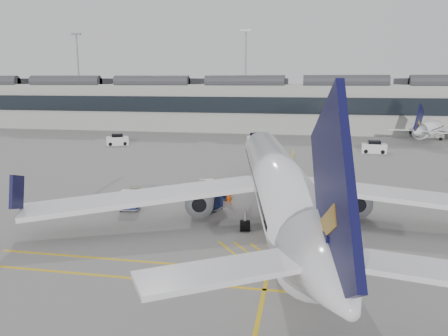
% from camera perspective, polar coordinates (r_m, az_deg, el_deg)
% --- Properties ---
extents(ground, '(220.00, 220.00, 0.00)m').
position_cam_1_polar(ground, '(39.82, -7.47, -6.20)').
color(ground, gray).
rests_on(ground, ground).
extents(terminal, '(200.00, 20.45, 12.40)m').
position_cam_1_polar(terminal, '(108.77, 4.39, 8.30)').
color(terminal, '#9E9E99').
rests_on(terminal, ground).
extents(light_masts, '(113.00, 0.60, 25.45)m').
position_cam_1_polar(light_masts, '(122.81, 4.41, 12.55)').
color(light_masts, slate).
rests_on(light_masts, ground).
extents(apron_markings, '(0.25, 60.00, 0.01)m').
position_cam_1_polar(apron_markings, '(47.59, 7.91, -3.28)').
color(apron_markings, gold).
rests_on(apron_markings, ground).
extents(airliner_main, '(40.86, 45.02, 12.06)m').
position_cam_1_polar(airliner_main, '(36.88, 7.13, -1.91)').
color(airliner_main, silver).
rests_on(airliner_main, ground).
extents(airliner_far, '(24.71, 27.25, 7.92)m').
position_cam_1_polar(airliner_far, '(100.23, 25.67, 4.76)').
color(airliner_far, silver).
rests_on(airliner_far, ground).
extents(belt_loader, '(4.97, 2.05, 1.99)m').
position_cam_1_polar(belt_loader, '(47.75, 6.59, -2.48)').
color(belt_loader, beige).
rests_on(belt_loader, ground).
extents(baggage_cart_a, '(1.64, 1.39, 1.62)m').
position_cam_1_polar(baggage_cart_a, '(44.71, -0.46, -2.98)').
color(baggage_cart_a, gray).
rests_on(baggage_cart_a, ground).
extents(baggage_cart_b, '(2.00, 1.86, 1.68)m').
position_cam_1_polar(baggage_cart_b, '(45.97, -2.22, -2.55)').
color(baggage_cart_b, gray).
rests_on(baggage_cart_b, ground).
extents(baggage_cart_c, '(2.33, 2.15, 1.98)m').
position_cam_1_polar(baggage_cart_c, '(41.06, -1.71, -4.02)').
color(baggage_cart_c, gray).
rests_on(baggage_cart_c, ground).
extents(baggage_cart_d, '(1.92, 1.66, 1.83)m').
position_cam_1_polar(baggage_cart_d, '(41.79, -12.24, -4.12)').
color(baggage_cart_d, gray).
rests_on(baggage_cart_d, ground).
extents(ramp_agent_a, '(0.73, 0.63, 1.70)m').
position_cam_1_polar(ramp_agent_a, '(42.73, 0.69, -3.69)').
color(ramp_agent_a, '#DD4D0B').
rests_on(ramp_agent_a, ground).
extents(ramp_agent_b, '(1.16, 1.02, 2.00)m').
position_cam_1_polar(ramp_agent_b, '(42.14, -0.92, -3.70)').
color(ramp_agent_b, '#FE5D0D').
rests_on(ramp_agent_b, ground).
extents(pushback_tug, '(2.74, 2.23, 1.33)m').
position_cam_1_polar(pushback_tug, '(45.33, -11.50, -3.38)').
color(pushback_tug, '#575B4D').
rests_on(pushback_tug, ground).
extents(safety_cone_nose, '(0.33, 0.33, 0.46)m').
position_cam_1_polar(safety_cone_nose, '(61.93, 8.40, 0.35)').
color(safety_cone_nose, '#F24C0A').
rests_on(safety_cone_nose, ground).
extents(safety_cone_engine, '(0.37, 0.37, 0.51)m').
position_cam_1_polar(safety_cone_engine, '(46.24, 12.65, -3.56)').
color(safety_cone_engine, '#F24C0A').
rests_on(safety_cone_engine, ground).
extents(service_van_left, '(4.48, 3.59, 2.06)m').
position_cam_1_polar(service_van_left, '(84.49, -13.76, 3.56)').
color(service_van_left, silver).
rests_on(service_van_left, ground).
extents(service_van_mid, '(3.33, 4.56, 2.11)m').
position_cam_1_polar(service_van_mid, '(84.27, 4.31, 3.85)').
color(service_van_mid, silver).
rests_on(service_van_mid, ground).
extents(service_van_right, '(4.06, 2.13, 2.05)m').
position_cam_1_polar(service_van_right, '(77.27, 18.99, 2.55)').
color(service_van_right, silver).
rests_on(service_van_right, ground).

